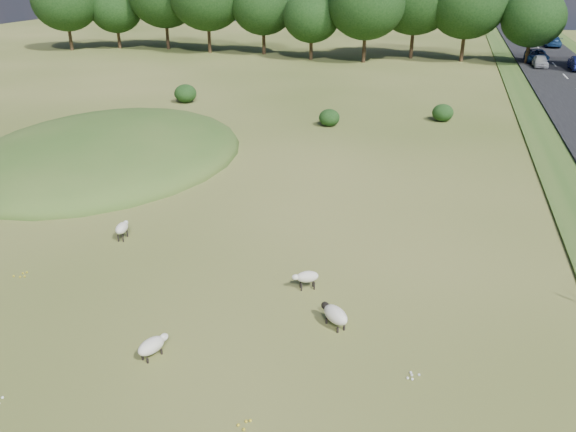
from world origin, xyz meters
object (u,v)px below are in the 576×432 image
(sheep_3, at_px, (152,345))
(car_4, at_px, (540,61))
(sheep_0, at_px, (122,228))
(car_0, at_px, (552,41))
(sheep_1, at_px, (335,314))
(sheep_2, at_px, (307,277))
(car_3, at_px, (537,56))

(sheep_3, bearing_deg, car_4, 5.84)
(sheep_0, xyz_separation_m, car_0, (26.79, 70.97, 0.48))
(sheep_1, relative_size, sheep_3, 1.04)
(sheep_2, distance_m, car_4, 55.53)
(car_3, relative_size, car_4, 1.37)
(sheep_0, relative_size, car_3, 0.21)
(sheep_0, xyz_separation_m, sheep_2, (8.72, -1.87, -0.02))
(sheep_0, bearing_deg, sheep_3, -152.62)
(sheep_1, bearing_deg, sheep_0, 20.92)
(sheep_2, distance_m, car_3, 59.11)
(sheep_3, height_order, car_4, car_4)
(car_0, height_order, car_4, car_0)
(sheep_3, bearing_deg, car_0, 7.22)
(sheep_0, height_order, sheep_3, sheep_0)
(sheep_2, xyz_separation_m, sheep_3, (-3.58, -5.08, -0.10))
(sheep_0, bearing_deg, car_0, -29.81)
(sheep_2, bearing_deg, car_3, -130.16)
(sheep_2, height_order, sheep_3, sheep_2)
(sheep_2, bearing_deg, sheep_3, 28.62)
(car_0, xyz_separation_m, car_4, (-3.80, -19.18, -0.10))
(sheep_0, relative_size, sheep_1, 0.89)
(sheep_0, bearing_deg, sheep_1, -120.06)
(sheep_3, distance_m, car_4, 61.40)
(car_0, bearing_deg, sheep_3, 74.47)
(sheep_2, relative_size, sheep_3, 0.88)
(sheep_2, bearing_deg, sheep_1, 99.56)
(sheep_1, bearing_deg, car_3, -60.32)
(car_3, bearing_deg, car_0, 76.21)
(sheep_1, distance_m, sheep_3, 5.89)
(sheep_0, relative_size, car_4, 0.28)
(sheep_1, height_order, sheep_2, sheep_1)
(sheep_3, height_order, car_0, car_0)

